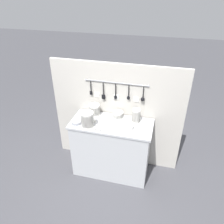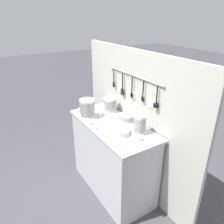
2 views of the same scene
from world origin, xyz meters
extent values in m
plane|color=#424247|center=(0.00, 0.00, 0.00)|extent=(20.00, 20.00, 0.00)
cube|color=#B7BABC|center=(0.00, 0.00, 0.85)|extent=(1.12, 0.51, 0.03)
cube|color=#B7BABC|center=(0.00, 0.00, 0.42)|extent=(1.07, 0.49, 0.84)
cube|color=#BCB7AD|center=(0.00, 0.29, 0.81)|extent=(1.92, 0.04, 1.62)
cylinder|color=#93969E|center=(0.00, 0.26, 1.35)|extent=(0.86, 0.01, 0.01)
sphere|color=#93969E|center=(-0.43, 0.26, 1.35)|extent=(0.02, 0.02, 0.02)
sphere|color=#93969E|center=(0.43, 0.26, 1.35)|extent=(0.02, 0.02, 0.02)
cylinder|color=black|center=(-0.36, 0.24, 1.27)|extent=(0.01, 0.01, 0.15)
cube|color=black|center=(-0.36, 0.24, 1.16)|extent=(0.04, 0.01, 0.06)
cylinder|color=#93969E|center=(-0.36, 0.26, 1.35)|extent=(0.01, 0.01, 0.02)
cylinder|color=black|center=(-0.18, 0.24, 1.25)|extent=(0.01, 0.01, 0.19)
cube|color=black|center=(-0.18, 0.24, 1.12)|extent=(0.05, 0.01, 0.07)
cylinder|color=#93969E|center=(-0.18, 0.26, 1.35)|extent=(0.01, 0.01, 0.02)
cylinder|color=black|center=(-0.01, 0.24, 1.25)|extent=(0.01, 0.01, 0.18)
ellipsoid|color=black|center=(-0.01, 0.24, 1.14)|extent=(0.04, 0.02, 0.06)
cylinder|color=#93969E|center=(-0.01, 0.26, 1.35)|extent=(0.01, 0.01, 0.02)
cylinder|color=black|center=(0.18, 0.24, 1.26)|extent=(0.01, 0.01, 0.16)
ellipsoid|color=black|center=(0.18, 0.24, 1.16)|extent=(0.04, 0.02, 0.06)
cylinder|color=#93969E|center=(0.18, 0.26, 1.35)|extent=(0.01, 0.01, 0.02)
cylinder|color=black|center=(0.37, 0.24, 1.26)|extent=(0.01, 0.01, 0.16)
sphere|color=black|center=(0.37, 0.24, 1.16)|extent=(0.06, 0.06, 0.06)
cylinder|color=#93969E|center=(0.37, 0.26, 1.35)|extent=(0.01, 0.01, 0.02)
cube|color=white|center=(-0.28, 0.27, 1.14)|extent=(0.07, 0.01, 0.07)
cube|color=white|center=(0.00, 0.27, 1.14)|extent=(0.07, 0.01, 0.07)
cube|color=white|center=(0.28, 0.27, 1.14)|extent=(0.07, 0.01, 0.07)
cylinder|color=silver|center=(0.31, 0.11, 0.89)|extent=(0.11, 0.11, 0.05)
cylinder|color=silver|center=(0.31, 0.11, 0.92)|extent=(0.11, 0.11, 0.05)
cylinder|color=silver|center=(0.31, 0.11, 0.94)|extent=(0.11, 0.11, 0.05)
cylinder|color=silver|center=(0.31, 0.11, 0.97)|extent=(0.11, 0.11, 0.05)
cylinder|color=silver|center=(0.31, 0.11, 0.99)|extent=(0.11, 0.11, 0.05)
cylinder|color=silver|center=(0.31, 0.11, 1.02)|extent=(0.11, 0.11, 0.05)
cylinder|color=silver|center=(0.31, 0.11, 1.04)|extent=(0.11, 0.11, 0.05)
cylinder|color=silver|center=(-0.29, -0.15, 0.89)|extent=(0.16, 0.16, 0.05)
cylinder|color=silver|center=(-0.29, -0.15, 0.92)|extent=(0.16, 0.16, 0.05)
cylinder|color=silver|center=(-0.29, -0.15, 0.95)|extent=(0.16, 0.16, 0.05)
cylinder|color=silver|center=(-0.29, -0.15, 0.97)|extent=(0.16, 0.16, 0.05)
cylinder|color=silver|center=(-0.29, -0.15, 1.00)|extent=(0.16, 0.16, 0.05)
cylinder|color=silver|center=(-0.29, -0.15, 1.03)|extent=(0.16, 0.16, 0.05)
cylinder|color=silver|center=(-0.29, -0.15, 1.06)|extent=(0.16, 0.16, 0.05)
cylinder|color=silver|center=(0.05, 0.16, 0.89)|extent=(0.14, 0.14, 0.04)
cylinder|color=silver|center=(0.05, 0.16, 0.91)|extent=(0.14, 0.14, 0.04)
cylinder|color=silver|center=(0.05, 0.16, 0.94)|extent=(0.14, 0.14, 0.04)
cylinder|color=silver|center=(-0.29, 0.14, 0.90)|extent=(0.15, 0.15, 0.05)
cylinder|color=silver|center=(-0.29, 0.14, 0.92)|extent=(0.15, 0.15, 0.05)
cylinder|color=silver|center=(-0.29, 0.14, 0.95)|extent=(0.15, 0.15, 0.05)
cylinder|color=silver|center=(-0.29, 0.14, 0.98)|extent=(0.15, 0.15, 0.05)
cylinder|color=silver|center=(-0.29, 0.14, 1.01)|extent=(0.15, 0.15, 0.05)
cylinder|color=silver|center=(0.21, -0.06, 0.87)|extent=(0.20, 0.20, 0.01)
cylinder|color=silver|center=(0.21, -0.06, 0.88)|extent=(0.20, 0.20, 0.01)
cylinder|color=silver|center=(0.21, -0.06, 0.89)|extent=(0.20, 0.20, 0.01)
cylinder|color=silver|center=(0.21, -0.06, 0.90)|extent=(0.20, 0.20, 0.01)
cylinder|color=silver|center=(0.21, -0.06, 0.91)|extent=(0.20, 0.20, 0.01)
cylinder|color=silver|center=(0.21, -0.06, 0.92)|extent=(0.20, 0.20, 0.01)
cylinder|color=#93969E|center=(-0.46, -0.12, 0.89)|extent=(0.14, 0.14, 0.04)
cylinder|color=silver|center=(-0.17, -0.21, 0.89)|extent=(0.04, 0.04, 0.04)
cylinder|color=silver|center=(0.00, -0.21, 0.89)|extent=(0.04, 0.04, 0.04)
cylinder|color=silver|center=(-0.11, -0.21, 0.89)|extent=(0.04, 0.04, 0.04)
cylinder|color=silver|center=(-0.23, -0.03, 0.89)|extent=(0.04, 0.04, 0.04)
cylinder|color=silver|center=(0.41, 0.04, 0.89)|extent=(0.04, 0.04, 0.04)
cylinder|color=silver|center=(-0.06, 0.11, 0.89)|extent=(0.04, 0.04, 0.04)
camera|label=1|loc=(0.63, -2.38, 2.51)|focal=35.00mm
camera|label=2|loc=(1.74, -1.10, 1.95)|focal=35.00mm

